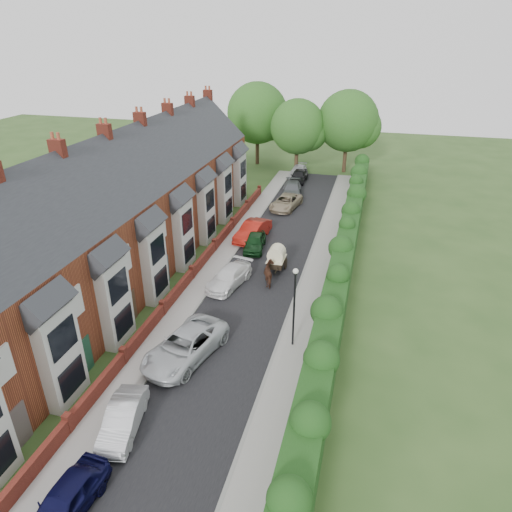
{
  "coord_description": "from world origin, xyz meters",
  "views": [
    {
      "loc": [
        6.91,
        -17.58,
        16.73
      ],
      "look_at": [
        -0.6,
        10.69,
        2.2
      ],
      "focal_mm": 32.0,
      "sensor_mm": 36.0,
      "label": 1
    }
  ],
  "objects": [
    {
      "name": "ground",
      "position": [
        0.0,
        0.0,
        0.0
      ],
      "size": [
        140.0,
        140.0,
        0.0
      ],
      "primitive_type": "plane",
      "color": "#2D4C1E",
      "rests_on": "ground"
    },
    {
      "name": "road",
      "position": [
        -0.5,
        11.0,
        0.01
      ],
      "size": [
        6.0,
        58.0,
        0.02
      ],
      "primitive_type": "cube",
      "color": "black",
      "rests_on": "ground"
    },
    {
      "name": "pavement_hedge_side",
      "position": [
        3.6,
        11.0,
        0.06
      ],
      "size": [
        2.2,
        58.0,
        0.12
      ],
      "primitive_type": "cube",
      "color": "gray",
      "rests_on": "ground"
    },
    {
      "name": "pavement_house_side",
      "position": [
        -4.35,
        11.0,
        0.06
      ],
      "size": [
        1.7,
        58.0,
        0.12
      ],
      "primitive_type": "cube",
      "color": "gray",
      "rests_on": "ground"
    },
    {
      "name": "kerb_hedge_side",
      "position": [
        2.55,
        11.0,
        0.07
      ],
      "size": [
        0.18,
        58.0,
        0.13
      ],
      "primitive_type": "cube",
      "color": "gray",
      "rests_on": "ground"
    },
    {
      "name": "kerb_house_side",
      "position": [
        -3.55,
        11.0,
        0.07
      ],
      "size": [
        0.18,
        58.0,
        0.13
      ],
      "primitive_type": "cube",
      "color": "gray",
      "rests_on": "ground"
    },
    {
      "name": "hedge",
      "position": [
        5.4,
        11.0,
        1.6
      ],
      "size": [
        2.1,
        58.0,
        2.85
      ],
      "color": "#183C13",
      "rests_on": "ground"
    },
    {
      "name": "terrace_row",
      "position": [
        -10.87,
        9.98,
        4.47
      ],
      "size": [
        9.05,
        40.5,
        11.5
      ],
      "color": "#964426",
      "rests_on": "ground"
    },
    {
      "name": "garden_wall_row",
      "position": [
        -5.35,
        10.0,
        0.46
      ],
      "size": [
        0.35,
        40.35,
        1.1
      ],
      "color": "maroon",
      "rests_on": "ground"
    },
    {
      "name": "lamppost",
      "position": [
        3.4,
        4.0,
        3.3
      ],
      "size": [
        0.32,
        0.32,
        5.16
      ],
      "color": "black",
      "rests_on": "ground"
    },
    {
      "name": "tree_far_left",
      "position": [
        -2.65,
        40.08,
        5.71
      ],
      "size": [
        7.14,
        6.8,
        9.29
      ],
      "color": "#332316",
      "rests_on": "ground"
    },
    {
      "name": "tree_far_right",
      "position": [
        3.39,
        42.08,
        6.31
      ],
      "size": [
        7.98,
        7.6,
        10.31
      ],
      "color": "#332316",
      "rests_on": "ground"
    },
    {
      "name": "tree_far_back",
      "position": [
        -8.59,
        43.08,
        6.62
      ],
      "size": [
        8.4,
        8.0,
        10.82
      ],
      "color": "#332316",
      "rests_on": "ground"
    },
    {
      "name": "car_navy",
      "position": [
        -3.0,
        -8.48,
        0.69
      ],
      "size": [
        1.91,
        4.17,
        1.38
      ],
      "primitive_type": "imported",
      "rotation": [
        0.0,
        0.0,
        -0.07
      ],
      "color": "black",
      "rests_on": "ground"
    },
    {
      "name": "car_silver_a",
      "position": [
        -3.0,
        -4.2,
        0.66
      ],
      "size": [
        2.19,
        4.22,
        1.32
      ],
      "primitive_type": "imported",
      "rotation": [
        0.0,
        0.0,
        0.21
      ],
      "color": "silver",
      "rests_on": "ground"
    },
    {
      "name": "car_silver_b",
      "position": [
        -2.25,
        1.4,
        0.8
      ],
      "size": [
        4.01,
        6.27,
        1.61
      ],
      "primitive_type": "imported",
      "rotation": [
        0.0,
        0.0,
        -0.25
      ],
      "color": "silver",
      "rests_on": "ground"
    },
    {
      "name": "car_white",
      "position": [
        -2.41,
        9.85,
        0.67
      ],
      "size": [
        2.84,
        4.91,
        1.34
      ],
      "primitive_type": "imported",
      "rotation": [
        0.0,
        0.0,
        -0.22
      ],
      "color": "white",
      "rests_on": "ground"
    },
    {
      "name": "car_green",
      "position": [
        -2.18,
        16.2,
        0.68
      ],
      "size": [
        2.05,
        4.14,
        1.36
      ],
      "primitive_type": "imported",
      "rotation": [
        0.0,
        0.0,
        0.12
      ],
      "color": "black",
      "rests_on": "ground"
    },
    {
      "name": "car_red",
      "position": [
        -2.91,
        18.2,
        0.79
      ],
      "size": [
        2.57,
        5.05,
        1.59
      ],
      "primitive_type": "imported",
      "rotation": [
        0.0,
        0.0,
        -0.19
      ],
      "color": "#9F1A11",
      "rests_on": "ground"
    },
    {
      "name": "car_beige",
      "position": [
        -1.6,
        26.58,
        0.69
      ],
      "size": [
        3.06,
        5.25,
        1.37
      ],
      "primitive_type": "imported",
      "rotation": [
        0.0,
        0.0,
        -0.16
      ],
      "color": "tan",
      "rests_on": "ground"
    },
    {
      "name": "car_grey",
      "position": [
        -1.79,
        30.86,
        0.71
      ],
      "size": [
        2.67,
        5.13,
        1.42
      ],
      "primitive_type": "imported",
      "rotation": [
        0.0,
        0.0,
        0.14
      ],
      "color": "#595C61",
      "rests_on": "ground"
    },
    {
      "name": "car_black",
      "position": [
        -1.95,
        36.1,
        0.75
      ],
      "size": [
        1.87,
        4.44,
        1.5
      ],
      "primitive_type": "imported",
      "rotation": [
        0.0,
        0.0,
        -0.02
      ],
      "color": "black",
      "rests_on": "ground"
    },
    {
      "name": "horse",
      "position": [
        0.43,
        10.81,
        0.81
      ],
      "size": [
        1.56,
        2.12,
        1.63
      ],
      "primitive_type": "imported",
      "rotation": [
        0.0,
        0.0,
        3.54
      ],
      "color": "#462719",
      "rests_on": "ground"
    },
    {
      "name": "horse_cart",
      "position": [
        0.43,
        12.89,
        1.21
      ],
      "size": [
        1.33,
        2.94,
        2.12
      ],
      "color": "black",
      "rests_on": "ground"
    },
    {
      "name": "car_extra_far",
      "position": [
        -2.4,
        38.35,
        0.66
      ],
      "size": [
        1.93,
        4.58,
        1.32
      ],
      "primitive_type": "imported",
      "rotation": [
        0.0,
        0.0,
        0.02
      ],
      "color": "#BCBCC1",
      "rests_on": "ground"
    }
  ]
}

